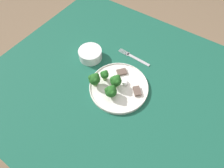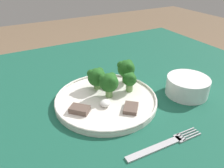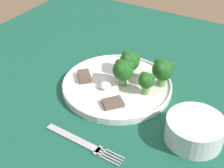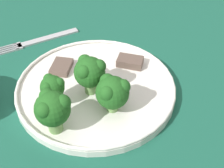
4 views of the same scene
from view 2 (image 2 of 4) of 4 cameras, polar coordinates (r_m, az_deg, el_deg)
name	(u,v)px [view 2 (image 2 of 4)]	position (r m, az deg, el deg)	size (l,w,h in m)	color
table	(123,128)	(0.65, 2.96, -11.34)	(1.06, 1.15, 0.72)	#195642
dinner_plate	(106,99)	(0.59, -1.57, -4.06)	(0.27, 0.27, 0.02)	white
fork	(164,145)	(0.48, 13.44, -15.15)	(0.03, 0.18, 0.00)	#B2B2B7
cream_bowl	(187,86)	(0.65, 19.05, -0.60)	(0.12, 0.12, 0.05)	white
broccoli_floret_near_rim_left	(109,82)	(0.57, -0.79, 0.41)	(0.05, 0.05, 0.07)	#709E56
broccoli_floret_center_left	(126,69)	(0.65, 3.72, 4.06)	(0.05, 0.05, 0.07)	#709E56
broccoli_floret_back_left	(97,77)	(0.62, -4.01, 1.91)	(0.05, 0.05, 0.06)	#709E56
broccoli_floret_front_left	(130,80)	(0.60, 4.65, 1.12)	(0.04, 0.04, 0.06)	#709E56
meat_slice_front_slice	(80,110)	(0.54, -8.39, -6.70)	(0.05, 0.05, 0.01)	brown
meat_slice_middle_slice	(131,108)	(0.54, 4.93, -6.26)	(0.06, 0.06, 0.01)	brown
sauce_dollop	(105,103)	(0.55, -1.82, -5.00)	(0.03, 0.03, 0.02)	white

